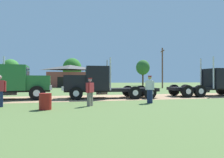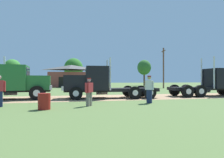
# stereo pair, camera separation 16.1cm
# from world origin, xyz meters

# --- Properties ---
(ground_plane) EXTENTS (200.00, 200.00, 0.00)m
(ground_plane) POSITION_xyz_m (0.00, 0.00, 0.00)
(ground_plane) COLOR #516836
(dirt_track) EXTENTS (120.00, 5.64, 0.01)m
(dirt_track) POSITION_xyz_m (0.00, 0.00, 0.00)
(dirt_track) COLOR #A17E5B
(dirt_track) RESTS_ON ground_plane
(truck_foreground_white) EXTENTS (8.05, 3.14, 3.30)m
(truck_foreground_white) POSITION_xyz_m (-0.87, -0.51, 1.25)
(truck_foreground_white) COLOR black
(truck_foreground_white) RESTS_ON ground_plane
(truck_near_left) EXTENTS (6.99, 2.99, 3.45)m
(truck_near_left) POSITION_xyz_m (-7.11, -0.03, 1.28)
(truck_near_left) COLOR black
(truck_near_left) RESTS_ON ground_plane
(truck_near_right) EXTENTS (7.68, 2.63, 3.68)m
(truck_near_right) POSITION_xyz_m (10.77, -0.50, 1.24)
(truck_near_right) COLOR black
(truck_near_right) RESTS_ON ground_plane
(visitor_standing_near) EXTENTS (0.49, 0.44, 1.80)m
(visitor_standing_near) POSITION_xyz_m (1.99, -4.71, 0.98)
(visitor_standing_near) COLOR silver
(visitor_standing_near) RESTS_ON ground_plane
(visitor_by_barrel) EXTENTS (0.50, 0.55, 1.63)m
(visitor_by_barrel) POSITION_xyz_m (-2.00, -5.29, 0.89)
(visitor_by_barrel) COLOR #B22D33
(visitor_by_barrel) RESTS_ON ground_plane
(steel_barrel) EXTENTS (0.62, 0.62, 0.83)m
(steel_barrel) POSITION_xyz_m (-4.38, -6.12, 0.42)
(steel_barrel) COLOR maroon
(steel_barrel) RESTS_ON ground_plane
(shed_building) EXTENTS (10.27, 7.26, 4.93)m
(shed_building) POSITION_xyz_m (-2.60, 27.67, 2.38)
(shed_building) COLOR brown
(shed_building) RESTS_ON ground_plane
(utility_pole_near) EXTENTS (0.57, 2.18, 7.55)m
(utility_pole_near) POSITION_xyz_m (14.08, 16.69, 4.02)
(utility_pole_near) COLOR brown
(utility_pole_near) RESTS_ON ground_plane
(tree_left) EXTENTS (3.69, 3.69, 6.16)m
(tree_left) POSITION_xyz_m (-15.39, 30.22, 4.10)
(tree_left) COLOR #513823
(tree_left) RESTS_ON ground_plane
(tree_mid) EXTENTS (5.17, 5.17, 7.58)m
(tree_mid) POSITION_xyz_m (-1.91, 37.96, 4.73)
(tree_mid) COLOR #513823
(tree_mid) RESTS_ON ground_plane
(tree_right) EXTENTS (3.84, 3.84, 7.25)m
(tree_right) POSITION_xyz_m (17.62, 35.00, 5.10)
(tree_right) COLOR #513823
(tree_right) RESTS_ON ground_plane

